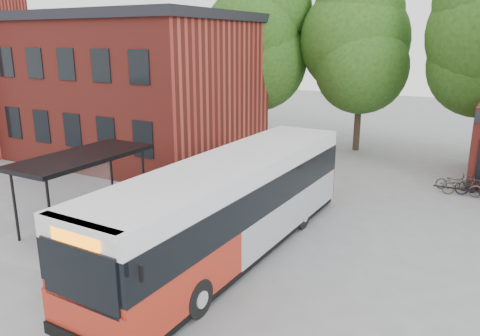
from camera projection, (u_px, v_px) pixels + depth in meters
The scene contains 9 objects.
ground at pixel (198, 240), 16.97m from camera, with size 100.00×100.00×0.00m, color slate.
station_building at pixel (106, 85), 29.51m from camera, with size 18.40×10.40×8.50m, color maroon, non-canonical shape.
bus_shelter at pixel (85, 191), 17.85m from camera, with size 3.60×7.00×2.90m, color black, non-canonical shape.
tree_0 at pixel (255, 62), 31.79m from camera, with size 7.92×7.92×11.00m, color #1F4312, non-canonical shape.
tree_1 at pixel (361, 69), 29.43m from camera, with size 7.92×7.92×10.40m, color #1F4312, non-canonical shape.
city_bus at pixel (232, 207), 15.55m from camera, with size 2.76×12.93×3.28m, color #A72616, non-canonical shape.
bicycle_0 at pixel (453, 182), 22.50m from camera, with size 0.55×1.58×0.83m, color #24232A.
bicycle_1 at pixel (474, 186), 21.49m from camera, with size 0.47×1.67×1.01m, color black.
bicycle_2 at pixel (462, 186), 21.63m from camera, with size 0.61×1.74×0.91m, color #453B33.
Camera 1 is at (8.94, -12.94, 7.05)m, focal length 35.00 mm.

